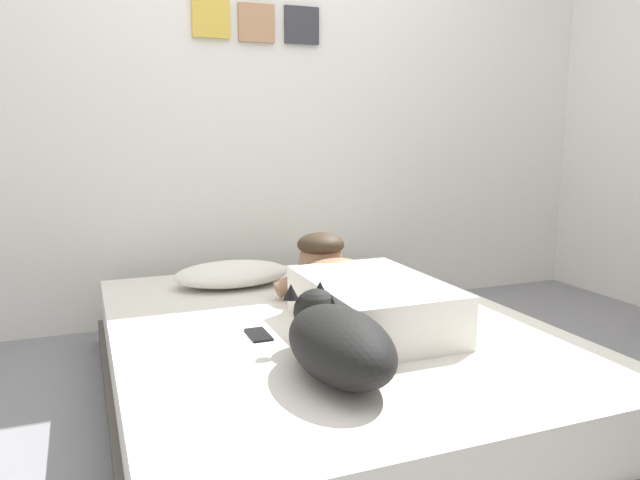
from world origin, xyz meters
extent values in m
plane|color=gray|center=(0.00, 0.00, 0.00)|extent=(12.25, 12.25, 0.00)
cube|color=silver|center=(0.00, 1.36, 1.25)|extent=(4.13, 0.10, 2.50)
cube|color=gold|center=(-0.24, 1.30, 1.55)|extent=(0.19, 0.02, 0.19)
cube|color=tan|center=(-0.01, 1.30, 1.54)|extent=(0.19, 0.02, 0.19)
cube|color=#333338|center=(0.24, 1.30, 1.55)|extent=(0.19, 0.02, 0.19)
cube|color=#4C4742|center=(-0.09, 0.15, 0.05)|extent=(1.54, 1.97, 0.11)
cube|color=silver|center=(-0.09, 0.15, 0.21)|extent=(1.50, 1.92, 0.20)
ellipsoid|color=white|center=(-0.29, 0.80, 0.36)|extent=(0.52, 0.32, 0.11)
cube|color=silver|center=(0.03, 0.01, 0.40)|extent=(0.42, 0.64, 0.18)
ellipsoid|color=#8C664C|center=(0.03, 0.35, 0.42)|extent=(0.32, 0.20, 0.16)
sphere|color=#8C664C|center=(0.03, 0.51, 0.46)|extent=(0.19, 0.19, 0.19)
ellipsoid|color=#332619|center=(0.03, 0.51, 0.53)|extent=(0.20, 0.20, 0.10)
cylinder|color=#8C664C|center=(-0.07, 0.49, 0.39)|extent=(0.23, 0.07, 0.14)
cylinder|color=#8C664C|center=(0.13, 0.49, 0.39)|extent=(0.23, 0.07, 0.14)
ellipsoid|color=black|center=(-0.25, -0.35, 0.41)|extent=(0.26, 0.48, 0.20)
sphere|color=black|center=(-0.22, -0.09, 0.43)|extent=(0.15, 0.15, 0.15)
cone|color=black|center=(-0.30, -0.07, 0.50)|extent=(0.05, 0.05, 0.05)
cone|color=black|center=(-0.20, -0.07, 0.50)|extent=(0.05, 0.05, 0.05)
cylinder|color=teal|center=(0.20, 0.57, 0.34)|extent=(0.09, 0.09, 0.07)
torus|color=teal|center=(0.25, 0.57, 0.34)|extent=(0.05, 0.01, 0.05)
cube|color=black|center=(-0.36, 0.09, 0.31)|extent=(0.07, 0.14, 0.01)
camera|label=1|loc=(-0.90, -1.84, 1.00)|focal=34.00mm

